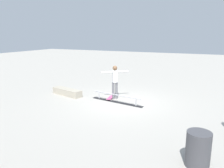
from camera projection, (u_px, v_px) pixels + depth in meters
name	position (u px, v px, depth m)	size (l,w,h in m)	color
ground_plane	(122.00, 102.00, 10.77)	(60.00, 60.00, 0.00)	#ADA89E
grind_rail	(117.00, 99.00, 10.70)	(2.81, 0.66, 0.39)	black
skate_ledge	(67.00, 92.00, 11.94)	(1.88, 0.47, 0.35)	#B2A893
skater_main	(115.00, 80.00, 11.11)	(1.11, 0.91, 1.69)	slate
skateboard_main	(111.00, 97.00, 11.27)	(0.35, 0.82, 0.09)	#E05993
trash_bin	(198.00, 149.00, 5.47)	(0.60, 0.60, 0.89)	#47474C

